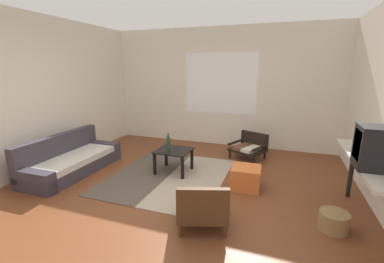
% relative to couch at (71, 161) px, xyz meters
% --- Properties ---
extents(ground_plane, '(7.80, 7.80, 0.00)m').
position_rel_couch_xyz_m(ground_plane, '(2.06, -0.44, -0.20)').
color(ground_plane, brown).
extents(far_wall_with_window, '(5.60, 0.13, 2.70)m').
position_rel_couch_xyz_m(far_wall_with_window, '(2.06, 2.62, 1.15)').
color(far_wall_with_window, silver).
rests_on(far_wall_with_window, ground).
extents(side_wall_left, '(0.12, 6.60, 2.70)m').
position_rel_couch_xyz_m(side_wall_left, '(-0.60, -0.14, 1.15)').
color(side_wall_left, silver).
rests_on(side_wall_left, ground).
extents(area_rug, '(1.85, 2.19, 0.01)m').
position_rel_couch_xyz_m(area_rug, '(1.72, 0.39, -0.20)').
color(area_rug, '#4C4238').
rests_on(area_rug, ground).
extents(couch, '(0.75, 1.80, 0.66)m').
position_rel_couch_xyz_m(couch, '(0.00, 0.00, 0.00)').
color(couch, '#38333D').
rests_on(couch, ground).
extents(coffee_table, '(0.59, 0.54, 0.41)m').
position_rel_couch_xyz_m(coffee_table, '(1.73, 0.59, 0.13)').
color(coffee_table, black).
rests_on(coffee_table, ground).
extents(armchair_by_window, '(0.79, 0.75, 0.50)m').
position_rel_couch_xyz_m(armchair_by_window, '(2.88, 1.81, 0.04)').
color(armchair_by_window, black).
rests_on(armchair_by_window, ground).
extents(armchair_striped_foreground, '(0.71, 0.72, 0.58)m').
position_rel_couch_xyz_m(armchair_striped_foreground, '(2.69, -0.82, 0.06)').
color(armchair_striped_foreground, '#472D19').
rests_on(armchair_striped_foreground, ground).
extents(ottoman_orange, '(0.45, 0.45, 0.33)m').
position_rel_couch_xyz_m(ottoman_orange, '(3.01, 0.39, -0.04)').
color(ottoman_orange, '#D1662D').
rests_on(ottoman_orange, ground).
extents(console_shelf, '(0.45, 1.70, 0.82)m').
position_rel_couch_xyz_m(console_shelf, '(4.43, -0.19, 0.54)').
color(console_shelf, '#B2AD9E').
rests_on(console_shelf, ground).
extents(clay_vase, '(0.23, 0.23, 0.32)m').
position_rel_couch_xyz_m(clay_vase, '(4.43, 0.09, 0.74)').
color(clay_vase, brown).
rests_on(clay_vase, console_shelf).
extents(glass_bottle, '(0.06, 0.06, 0.31)m').
position_rel_couch_xyz_m(glass_bottle, '(1.67, 0.50, 0.34)').
color(glass_bottle, '#194723').
rests_on(glass_bottle, coffee_table).
extents(wicker_basket, '(0.32, 0.32, 0.22)m').
position_rel_couch_xyz_m(wicker_basket, '(4.10, -0.35, -0.10)').
color(wicker_basket, olive).
rests_on(wicker_basket, ground).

